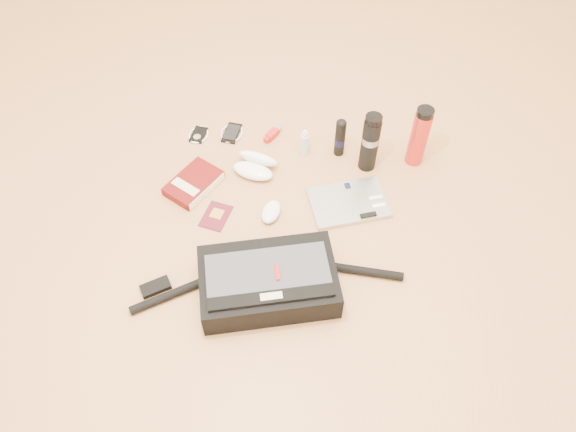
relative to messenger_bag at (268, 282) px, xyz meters
The scene contains 14 objects.
ground 0.24m from the messenger_bag, 94.54° to the left, with size 4.00×4.00×0.00m, color #AC7747.
messenger_bag is the anchor object (origin of this frame).
laptop 0.48m from the messenger_bag, 63.15° to the left, with size 0.34×0.30×0.03m.
book 0.55m from the messenger_bag, 134.45° to the left, with size 0.21×0.25×0.04m.
passport 0.38m from the messenger_bag, 134.24° to the left, with size 0.10×0.13×0.01m.
mouse 0.32m from the messenger_bag, 100.88° to the left, with size 0.07×0.12×0.04m.
sunglasses_case 0.55m from the messenger_bag, 108.10° to the left, with size 0.18×0.16×0.09m.
ipod 0.80m from the messenger_bag, 124.19° to the left, with size 0.08×0.09×0.01m.
phone 0.77m from the messenger_bag, 114.36° to the left, with size 0.09×0.12×0.01m.
inhaler 0.74m from the messenger_bag, 101.34° to the left, with size 0.06×0.10×0.03m.
spray_bottle 0.65m from the messenger_bag, 89.86° to the left, with size 0.04×0.04×0.12m.
aerosol_can 0.69m from the messenger_bag, 78.61° to the left, with size 0.05×0.05×0.18m.
thermos_black 0.69m from the messenger_bag, 68.00° to the left, with size 0.08×0.08×0.26m.
thermos_red 0.83m from the messenger_bag, 58.09° to the left, with size 0.09×0.09×0.27m.
Camera 1 is at (0.28, -1.14, 1.65)m, focal length 35.00 mm.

